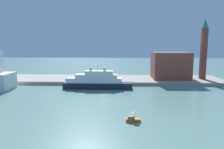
{
  "coord_description": "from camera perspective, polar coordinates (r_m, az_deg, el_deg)",
  "views": [
    {
      "loc": [
        6.14,
        -76.98,
        18.68
      ],
      "look_at": [
        2.58,
        6.0,
        6.51
      ],
      "focal_mm": 34.13,
      "sensor_mm": 36.0,
      "label": 1
    }
  ],
  "objects": [
    {
      "name": "ground",
      "position": [
        79.45,
        -2.06,
        -5.27
      ],
      "size": [
        400.0,
        400.0,
        0.0
      ],
      "primitive_type": "plane",
      "color": "slate"
    },
    {
      "name": "quay_dock",
      "position": [
        106.13,
        -0.9,
        -1.38
      ],
      "size": [
        110.0,
        22.9,
        1.54
      ],
      "primitive_type": "cube",
      "color": "gray",
      "rests_on": "ground"
    },
    {
      "name": "large_yacht",
      "position": [
        88.73,
        -4.13,
        -1.87
      ],
      "size": [
        28.53,
        4.65,
        10.42
      ],
      "color": "black",
      "rests_on": "ground"
    },
    {
      "name": "small_motorboat",
      "position": [
        52.4,
        5.66,
        -11.5
      ],
      "size": [
        3.51,
        1.52,
        2.74
      ],
      "color": "#C66019",
      "rests_on": "ground"
    },
    {
      "name": "harbor_building",
      "position": [
        108.95,
        15.35,
        2.39
      ],
      "size": [
        17.5,
        14.84,
        12.83
      ],
      "primitive_type": "cube",
      "color": "brown",
      "rests_on": "quay_dock"
    },
    {
      "name": "bell_tower",
      "position": [
        111.54,
        23.4,
        6.81
      ],
      "size": [
        3.27,
        3.27,
        28.61
      ],
      "color": "brown",
      "rests_on": "quay_dock"
    },
    {
      "name": "parked_car",
      "position": [
        101.44,
        -11.03,
        -1.17
      ],
      "size": [
        4.58,
        1.82,
        1.52
      ],
      "color": "silver",
      "rests_on": "quay_dock"
    },
    {
      "name": "person_figure",
      "position": [
        97.84,
        -8.68,
        -1.4
      ],
      "size": [
        0.36,
        0.36,
        1.63
      ],
      "color": "maroon",
      "rests_on": "quay_dock"
    },
    {
      "name": "mooring_bollard",
      "position": [
        96.44,
        -2.51,
        -1.66
      ],
      "size": [
        0.52,
        0.52,
        0.82
      ],
      "primitive_type": "cylinder",
      "color": "black",
      "rests_on": "quay_dock"
    }
  ]
}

